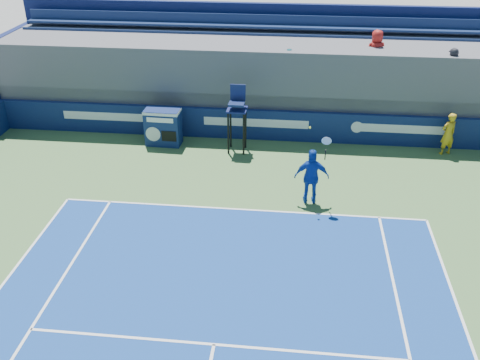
# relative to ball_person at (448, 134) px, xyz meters

# --- Properties ---
(ball_person) EXTENTS (0.68, 0.58, 1.59)m
(ball_person) POSITION_rel_ball_person_xyz_m (0.00, 0.00, 0.00)
(ball_person) COLOR gold
(ball_person) RESTS_ON apron
(back_hoarding) EXTENTS (20.40, 0.21, 1.20)m
(back_hoarding) POSITION_rel_ball_person_xyz_m (-6.99, 0.56, -0.20)
(back_hoarding) COLOR #0D1B4A
(back_hoarding) RESTS_ON ground
(match_clock) EXTENTS (1.35, 0.77, 1.40)m
(match_clock) POSITION_rel_ball_person_xyz_m (-10.41, -0.28, -0.06)
(match_clock) COLOR navy
(match_clock) RESTS_ON ground
(umpire_chair) EXTENTS (0.72, 0.72, 2.48)m
(umpire_chair) POSITION_rel_ball_person_xyz_m (-7.59, -0.54, 0.72)
(umpire_chair) COLOR black
(umpire_chair) RESTS_ON ground
(tennis_player) EXTENTS (1.06, 0.48, 2.57)m
(tennis_player) POSITION_rel_ball_person_xyz_m (-4.92, -3.97, 0.10)
(tennis_player) COLOR #153FAA
(tennis_player) RESTS_ON apron
(stadium_seating) EXTENTS (21.00, 4.05, 4.40)m
(stadium_seating) POSITION_rel_ball_person_xyz_m (-6.98, 2.61, 1.03)
(stadium_seating) COLOR #515156
(stadium_seating) RESTS_ON ground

